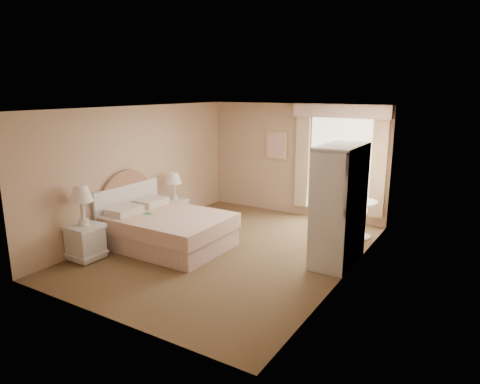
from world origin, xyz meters
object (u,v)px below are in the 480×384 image
Objects in this scene: nightstand_near at (85,232)px; cafe_chair at (332,199)px; nightstand_far at (175,205)px; armoire at (339,215)px; round_table at (359,213)px; bed at (165,228)px.

cafe_chair is at bearing 53.70° from nightstand_near.
nightstand_near is 1.15× the size of nightstand_far.
nightstand_near is 1.26× the size of cafe_chair.
armoire reaches higher than cafe_chair.
round_table is at bearing 18.32° from nightstand_far.
nightstand_near is 1.75× the size of round_table.
armoire reaches higher than nightstand_near.
bed is at bearing -162.83° from armoire.
round_table is at bearing 92.79° from armoire.
armoire is at bearing -3.43° from nightstand_far.
nightstand_far is at bearing 176.57° from armoire.
bed is 1.40m from nightstand_near.
armoire is (3.65, 2.10, 0.34)m from nightstand_near.
bed is 3.69m from round_table.
round_table is at bearing 44.37° from nightstand_near.
nightstand_far is 0.56× the size of armoire.
bed is 2.09× the size of cafe_chair.
bed is 1.92× the size of nightstand_far.
nightstand_near is at bearing -90.00° from nightstand_far.
nightstand_far is 1.52× the size of round_table.
cafe_chair is (2.89, 3.93, 0.10)m from nightstand_near.
round_table is (2.87, 2.31, 0.14)m from bed.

